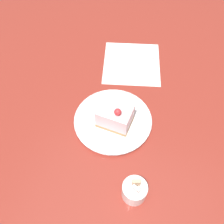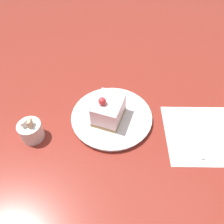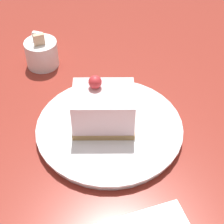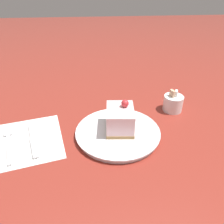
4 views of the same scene
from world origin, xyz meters
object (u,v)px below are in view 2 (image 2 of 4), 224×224
plate (112,117)px  cake_slice (109,110)px  knife (192,129)px  sugar_bowl (31,131)px  fork (218,138)px

plate → cake_slice: (0.01, 0.01, 0.04)m
knife → sugar_bowl: bearing=-1.3°
plate → fork: bearing=180.0°
cake_slice → fork: (-0.31, -0.01, -0.04)m
plate → knife: size_ratio=1.50×
fork → sugar_bowl: size_ratio=2.29×
cake_slice → fork: bearing=-173.4°
knife → sugar_bowl: sugar_bowl is taller
plate → fork: size_ratio=1.40×
plate → sugar_bowl: (0.20, 0.12, 0.02)m
plate → sugar_bowl: 0.23m
cake_slice → fork: cake_slice is taller
plate → fork: 0.30m
sugar_bowl → cake_slice: bearing=-150.6°
cake_slice → knife: bearing=-169.1°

